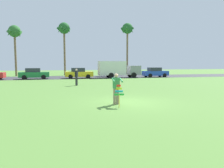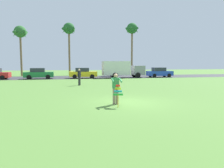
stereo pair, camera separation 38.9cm
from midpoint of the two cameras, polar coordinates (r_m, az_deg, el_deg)
ground_plane at (r=12.67m, az=3.70°, el=-4.89°), size 120.00×120.00×0.00m
road_strip at (r=35.50m, az=-7.57°, el=1.83°), size 120.00×8.00×0.01m
person_kite_flyer at (r=11.88m, az=0.21°, el=-0.95°), size 0.55×0.66×1.73m
kite_held at (r=11.21m, az=0.89°, el=-2.23°), size 0.53×0.69×1.15m
parked_car_green at (r=33.10m, az=-20.48°, el=2.59°), size 4.26×1.95×1.60m
parked_car_yellow at (r=32.96m, az=-9.21°, el=2.86°), size 4.24×1.91×1.60m
parked_truck_grey_van at (r=33.94m, az=0.99°, el=4.08°), size 6.73×2.18×2.62m
parked_car_blue at (r=36.18m, az=11.16°, el=3.06°), size 4.25×1.94×1.60m
palm_tree_left_near at (r=42.09m, az=-24.90°, el=12.17°), size 2.58×2.71×8.95m
palm_tree_right_near at (r=41.89m, az=-12.97°, el=13.73°), size 2.58×2.71×9.87m
palm_tree_centre_far at (r=43.47m, az=3.88°, el=13.97°), size 2.58×2.71×10.21m
person_walker_near at (r=22.31m, az=-10.00°, el=1.98°), size 0.37×0.51×1.73m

